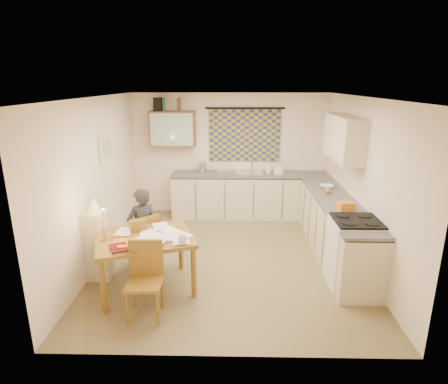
{
  "coord_description": "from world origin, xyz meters",
  "views": [
    {
      "loc": [
        0.04,
        -5.46,
        2.72
      ],
      "look_at": [
        -0.08,
        0.2,
        1.04
      ],
      "focal_mm": 30.0,
      "sensor_mm": 36.0,
      "label": 1
    }
  ],
  "objects_px": {
    "stove": "(353,253)",
    "chair_far": "(144,251)",
    "person": "(143,230)",
    "shelf_stand": "(98,245)",
    "counter_right": "(335,228)",
    "dining_table": "(146,263)",
    "counter_back": "(253,195)"
  },
  "relations": [
    {
      "from": "counter_back",
      "to": "person",
      "type": "bearing_deg",
      "value": -126.48
    },
    {
      "from": "stove",
      "to": "shelf_stand",
      "type": "distance_m",
      "value": 3.54
    },
    {
      "from": "counter_back",
      "to": "stove",
      "type": "height_order",
      "value": "stove"
    },
    {
      "from": "dining_table",
      "to": "person",
      "type": "xyz_separation_m",
      "value": [
        -0.15,
        0.54,
        0.25
      ]
    },
    {
      "from": "shelf_stand",
      "to": "chair_far",
      "type": "bearing_deg",
      "value": 29.18
    },
    {
      "from": "counter_back",
      "to": "counter_right",
      "type": "relative_size",
      "value": 1.12
    },
    {
      "from": "person",
      "to": "shelf_stand",
      "type": "xyz_separation_m",
      "value": [
        -0.58,
        -0.27,
        -0.13
      ]
    },
    {
      "from": "counter_back",
      "to": "person",
      "type": "relative_size",
      "value": 2.61
    },
    {
      "from": "dining_table",
      "to": "chair_far",
      "type": "distance_m",
      "value": 0.62
    },
    {
      "from": "shelf_stand",
      "to": "person",
      "type": "bearing_deg",
      "value": 24.75
    },
    {
      "from": "counter_right",
      "to": "shelf_stand",
      "type": "bearing_deg",
      "value": -166.85
    },
    {
      "from": "stove",
      "to": "shelf_stand",
      "type": "bearing_deg",
      "value": 177.94
    },
    {
      "from": "counter_right",
      "to": "chair_far",
      "type": "xyz_separation_m",
      "value": [
        -2.97,
        -0.51,
        -0.18
      ]
    },
    {
      "from": "stove",
      "to": "chair_far",
      "type": "height_order",
      "value": "stove"
    },
    {
      "from": "stove",
      "to": "chair_far",
      "type": "bearing_deg",
      "value": 171.42
    },
    {
      "from": "counter_right",
      "to": "dining_table",
      "type": "xyz_separation_m",
      "value": [
        -2.8,
        -1.1,
        -0.07
      ]
    },
    {
      "from": "chair_far",
      "to": "shelf_stand",
      "type": "height_order",
      "value": "shelf_stand"
    },
    {
      "from": "counter_back",
      "to": "dining_table",
      "type": "relative_size",
      "value": 2.24
    },
    {
      "from": "counter_right",
      "to": "stove",
      "type": "bearing_deg",
      "value": -90.0
    },
    {
      "from": "stove",
      "to": "dining_table",
      "type": "height_order",
      "value": "stove"
    },
    {
      "from": "counter_back",
      "to": "dining_table",
      "type": "height_order",
      "value": "counter_back"
    },
    {
      "from": "stove",
      "to": "dining_table",
      "type": "bearing_deg",
      "value": -177.03
    },
    {
      "from": "counter_right",
      "to": "dining_table",
      "type": "bearing_deg",
      "value": -158.59
    },
    {
      "from": "dining_table",
      "to": "chair_far",
      "type": "relative_size",
      "value": 1.71
    },
    {
      "from": "counter_back",
      "to": "shelf_stand",
      "type": "relative_size",
      "value": 3.29
    },
    {
      "from": "dining_table",
      "to": "chair_far",
      "type": "height_order",
      "value": "chair_far"
    },
    {
      "from": "shelf_stand",
      "to": "counter_right",
      "type": "bearing_deg",
      "value": 13.15
    },
    {
      "from": "stove",
      "to": "person",
      "type": "xyz_separation_m",
      "value": [
        -2.96,
        0.39,
        0.15
      ]
    },
    {
      "from": "person",
      "to": "chair_far",
      "type": "bearing_deg",
      "value": -118.71
    },
    {
      "from": "stove",
      "to": "shelf_stand",
      "type": "xyz_separation_m",
      "value": [
        -3.54,
        0.13,
        0.02
      ]
    },
    {
      "from": "counter_back",
      "to": "person",
      "type": "height_order",
      "value": "person"
    },
    {
      "from": "dining_table",
      "to": "person",
      "type": "bearing_deg",
      "value": 86.76
    }
  ]
}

